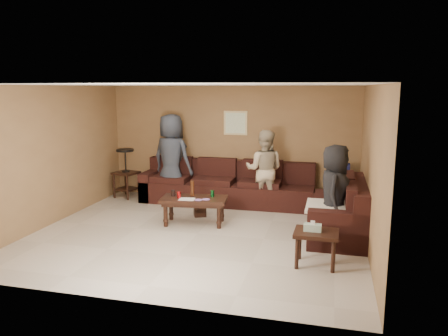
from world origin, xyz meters
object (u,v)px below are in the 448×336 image
sectional_sofa (260,197)px  waste_bin (200,209)px  person_middle (264,170)px  side_table_right (316,236)px  coffee_table (194,202)px  person_right (334,193)px  end_table_left (126,172)px  person_left (172,158)px

sectional_sofa → waste_bin: size_ratio=17.14×
person_middle → side_table_right: bearing=114.0°
coffee_table → person_right: (2.46, -0.27, 0.37)m
person_right → side_table_right: bearing=173.0°
waste_bin → person_middle: bearing=37.1°
side_table_right → person_middle: 3.01m
end_table_left → sectional_sofa: bearing=-9.3°
side_table_right → person_left: (-3.20, 2.85, 0.53)m
coffee_table → person_middle: person_middle is taller
side_table_right → person_middle: (-1.16, 2.75, 0.39)m
waste_bin → person_left: 1.55m
coffee_table → person_right: 2.50m
waste_bin → person_right: 2.70m
waste_bin → person_right: size_ratio=0.17×
coffee_table → side_table_right: coffee_table is taller
coffee_table → waste_bin: size_ratio=4.59×
end_table_left → side_table_right: bearing=-34.1°
side_table_right → person_right: 1.22m
person_middle → person_right: 2.13m
coffee_table → end_table_left: end_table_left is taller
coffee_table → waste_bin: coffee_table is taller
end_table_left → person_right: 4.91m
coffee_table → person_middle: size_ratio=0.77×
person_middle → person_right: (1.39, -1.61, -0.03)m
sectional_sofa → person_left: (-2.01, 0.43, 0.63)m
side_table_right → waste_bin: 2.98m
sectional_sofa → person_middle: size_ratio=2.86×
sectional_sofa → side_table_right: sectional_sofa is taller
end_table_left → person_left: (1.14, -0.08, 0.38)m
end_table_left → side_table_right: end_table_left is taller
coffee_table → person_left: person_left is taller
end_table_left → person_right: (4.57, -1.80, 0.21)m
waste_bin → person_left: bearing=134.3°
person_middle → waste_bin: bearing=38.2°
coffee_table → end_table_left: bearing=144.1°
coffee_table → person_left: 1.82m
coffee_table → person_left: bearing=123.9°
end_table_left → person_middle: person_middle is taller
sectional_sofa → person_right: 1.97m
person_left → coffee_table: bearing=139.4°
person_left → person_middle: bearing=-167.3°
sectional_sofa → side_table_right: 2.70m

